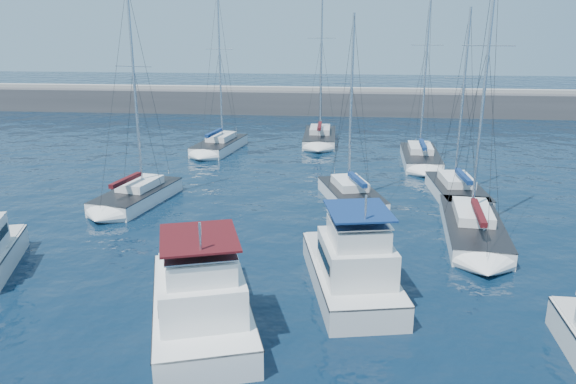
# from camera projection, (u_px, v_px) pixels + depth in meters

# --- Properties ---
(ground) EXTENTS (220.00, 220.00, 0.00)m
(ground) POSITION_uv_depth(u_px,v_px,m) (289.00, 283.00, 26.76)
(ground) COLOR black
(ground) RESTS_ON ground
(breakwater) EXTENTS (160.00, 6.00, 4.45)m
(breakwater) POSITION_uv_depth(u_px,v_px,m) (326.00, 105.00, 75.93)
(breakwater) COLOR #424244
(breakwater) RESTS_ON ground
(motor_yacht_port_inner) EXTENTS (6.38, 9.81, 4.69)m
(motor_yacht_port_inner) POSITION_uv_depth(u_px,v_px,m) (201.00, 301.00, 22.66)
(motor_yacht_port_inner) COLOR white
(motor_yacht_port_inner) RESTS_ON ground
(motor_yacht_stbd_inner) EXTENTS (5.03, 8.95, 4.69)m
(motor_yacht_stbd_inner) POSITION_uv_depth(u_px,v_px,m) (352.00, 269.00, 25.59)
(motor_yacht_stbd_inner) COLOR silver
(motor_yacht_stbd_inner) RESTS_ON ground
(sailboat_mid_a) EXTENTS (4.49, 7.87, 14.65)m
(sailboat_mid_a) POSITION_uv_depth(u_px,v_px,m) (138.00, 195.00, 38.47)
(sailboat_mid_a) COLOR white
(sailboat_mid_a) RESTS_ON ground
(sailboat_mid_c) EXTENTS (4.90, 7.70, 12.84)m
(sailboat_mid_c) POSITION_uv_depth(u_px,v_px,m) (351.00, 195.00, 38.59)
(sailboat_mid_c) COLOR white
(sailboat_mid_c) RESTS_ON ground
(sailboat_mid_d) EXTENTS (4.02, 9.81, 17.23)m
(sailboat_mid_d) POSITION_uv_depth(u_px,v_px,m) (473.00, 226.00, 32.62)
(sailboat_mid_d) COLOR white
(sailboat_mid_d) RESTS_ON ground
(sailboat_mid_e) EXTENTS (3.50, 7.74, 13.22)m
(sailboat_mid_e) POSITION_uv_depth(u_px,v_px,m) (457.00, 191.00, 39.44)
(sailboat_mid_e) COLOR white
(sailboat_mid_e) RESTS_ON ground
(sailboat_back_a) EXTENTS (4.31, 8.14, 15.20)m
(sailboat_back_a) POSITION_uv_depth(u_px,v_px,m) (220.00, 145.00, 54.06)
(sailboat_back_a) COLOR white
(sailboat_back_a) RESTS_ON ground
(sailboat_back_b) EXTENTS (3.27, 8.48, 16.66)m
(sailboat_back_b) POSITION_uv_depth(u_px,v_px,m) (320.00, 137.00, 57.62)
(sailboat_back_b) COLOR silver
(sailboat_back_b) RESTS_ON ground
(sailboat_back_c) EXTENTS (3.33, 8.44, 16.12)m
(sailboat_back_c) POSITION_uv_depth(u_px,v_px,m) (420.00, 157.00, 49.26)
(sailboat_back_c) COLOR white
(sailboat_back_c) RESTS_ON ground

